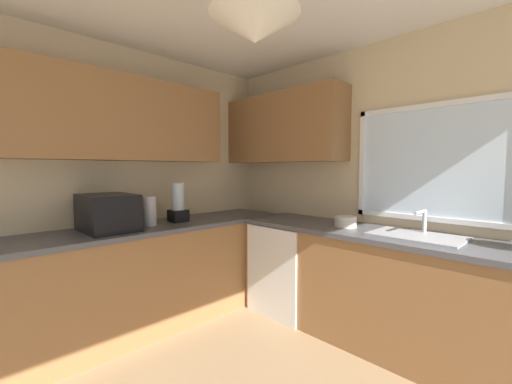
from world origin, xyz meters
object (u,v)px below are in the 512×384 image
object	(u,v)px
microwave	(108,213)
blender_appliance	(178,204)
dishwasher	(291,267)
bowl	(346,221)
kettle	(149,211)
sink_assembly	(417,235)

from	to	relation	value
microwave	blender_appliance	size ratio (longest dim) A/B	1.33
dishwasher	bowl	bearing A→B (deg)	3.01
microwave	dishwasher	bearing A→B (deg)	65.87
kettle	sink_assembly	distance (m)	2.13
dishwasher	kettle	bearing A→B (deg)	-119.42
sink_assembly	dishwasher	bearing A→B (deg)	-178.17
dishwasher	microwave	xyz separation A→B (m)	(-0.66, -1.47, 0.61)
bowl	kettle	bearing A→B (deg)	-136.08
microwave	blender_appliance	xyz separation A→B (m)	(0.00, 0.63, 0.02)
bowl	blender_appliance	size ratio (longest dim) A/B	0.51
dishwasher	microwave	distance (m)	1.73
sink_assembly	blender_appliance	bearing A→B (deg)	-153.95
microwave	bowl	world-z (taller)	microwave
bowl	blender_appliance	bearing A→B (deg)	-144.62
bowl	blender_appliance	world-z (taller)	blender_appliance
microwave	sink_assembly	world-z (taller)	microwave
microwave	bowl	distance (m)	1.95
dishwasher	microwave	bearing A→B (deg)	-114.13
microwave	kettle	distance (m)	0.34
dishwasher	bowl	xyz separation A→B (m)	(0.57, 0.03, 0.51)
blender_appliance	bowl	bearing A→B (deg)	35.38
kettle	microwave	bearing A→B (deg)	-93.38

